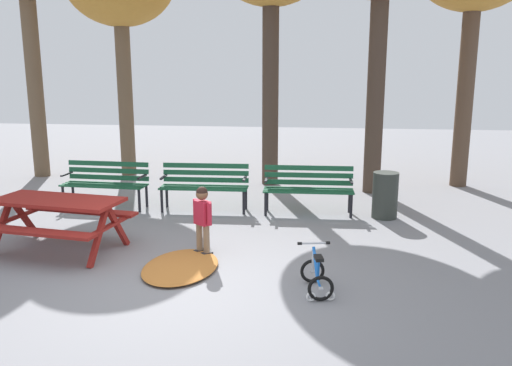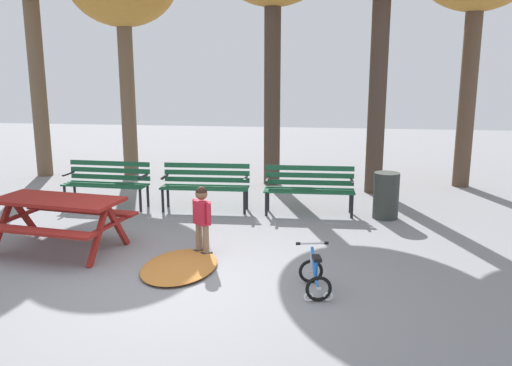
% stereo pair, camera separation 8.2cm
% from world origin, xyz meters
% --- Properties ---
extents(ground, '(36.00, 36.00, 0.00)m').
position_xyz_m(ground, '(0.00, 0.00, 0.00)').
color(ground, gray).
extents(picnic_table, '(1.97, 1.58, 0.79)m').
position_xyz_m(picnic_table, '(-2.00, 1.00, 0.59)').
color(picnic_table, maroon).
rests_on(picnic_table, ground).
extents(park_bench_far_left, '(1.62, 0.53, 0.85)m').
position_xyz_m(park_bench_far_left, '(-2.34, 3.46, 0.51)').
color(park_bench_far_left, '#195133').
rests_on(park_bench_far_left, ground).
extents(park_bench_left, '(1.62, 0.52, 0.85)m').
position_xyz_m(park_bench_left, '(-0.45, 3.49, 0.51)').
color(park_bench_left, '#195133').
rests_on(park_bench_left, ground).
extents(park_bench_right, '(1.61, 0.51, 0.85)m').
position_xyz_m(park_bench_right, '(1.45, 3.50, 0.51)').
color(park_bench_right, '#195133').
rests_on(park_bench_right, ground).
extents(child_standing, '(0.31, 0.28, 0.98)m').
position_xyz_m(child_standing, '(0.07, 1.08, 0.57)').
color(child_standing, '#7F664C').
rests_on(child_standing, ground).
extents(kids_bicycle, '(0.46, 0.61, 0.54)m').
position_xyz_m(kids_bicycle, '(1.66, 0.03, 0.20)').
color(kids_bicycle, black).
rests_on(kids_bicycle, ground).
extents(leaf_pile, '(1.01, 1.40, 0.07)m').
position_xyz_m(leaf_pile, '(-0.11, 0.53, 0.04)').
color(leaf_pile, '#B26B2D').
rests_on(leaf_pile, ground).
extents(trash_bin, '(0.44, 0.44, 0.81)m').
position_xyz_m(trash_bin, '(2.79, 3.37, 0.40)').
color(trash_bin, '#2D332D').
rests_on(trash_bin, ground).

